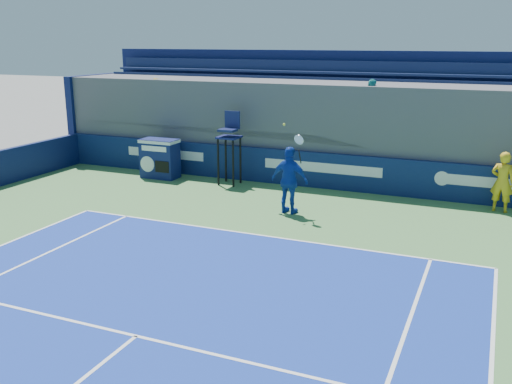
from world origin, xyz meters
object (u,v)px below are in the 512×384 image
at_px(match_clock, 160,158).
at_px(umpire_chair, 230,140).
at_px(ball_person, 502,182).
at_px(tennis_player, 290,180).

xyz_separation_m(match_clock, umpire_chair, (2.69, 0.15, 0.79)).
bearing_deg(umpire_chair, match_clock, -176.90).
bearing_deg(match_clock, umpire_chair, 3.10).
relative_size(match_clock, umpire_chair, 0.56).
xyz_separation_m(ball_person, umpire_chair, (-8.53, -0.13, 0.64)).
distance_m(match_clock, tennis_player, 6.15).
xyz_separation_m(ball_person, match_clock, (-11.22, -0.27, -0.15)).
bearing_deg(match_clock, ball_person, 1.40).
height_order(match_clock, tennis_player, tennis_player).
distance_m(ball_person, tennis_player, 6.06).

